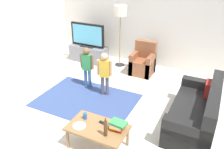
% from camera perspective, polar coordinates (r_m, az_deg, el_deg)
% --- Properties ---
extents(ground, '(7.80, 7.80, 0.00)m').
position_cam_1_polar(ground, '(5.02, -3.09, -9.43)').
color(ground, beige).
extents(wall_back, '(6.00, 0.12, 2.70)m').
position_cam_1_polar(wall_back, '(7.00, 9.00, 13.10)').
color(wall_back, silver).
rests_on(wall_back, ground).
extents(area_rug, '(2.20, 1.60, 0.01)m').
position_cam_1_polar(area_rug, '(5.46, -6.28, -6.20)').
color(area_rug, '#33477A').
rests_on(area_rug, ground).
extents(tv_stand, '(1.20, 0.44, 0.50)m').
position_cam_1_polar(tv_stand, '(7.39, -5.66, 5.02)').
color(tv_stand, slate).
rests_on(tv_stand, ground).
extents(tv, '(1.10, 0.28, 0.71)m').
position_cam_1_polar(tv, '(7.18, -5.97, 9.46)').
color(tv, black).
rests_on(tv, tv_stand).
extents(couch, '(0.80, 1.80, 0.86)m').
position_cam_1_polar(couch, '(4.81, 20.21, -8.80)').
color(couch, black).
rests_on(couch, ground).
extents(armchair, '(0.60, 0.60, 0.90)m').
position_cam_1_polar(armchair, '(6.62, 7.58, 2.77)').
color(armchair, brown).
rests_on(armchair, ground).
extents(floor_lamp, '(0.36, 0.36, 1.78)m').
position_cam_1_polar(floor_lamp, '(6.69, 2.05, 14.48)').
color(floor_lamp, '#262626').
rests_on(floor_lamp, ground).
extents(child_near_tv, '(0.35, 0.17, 1.05)m').
position_cam_1_polar(child_near_tv, '(5.73, -6.12, 2.61)').
color(child_near_tv, '#33598C').
rests_on(child_near_tv, ground).
extents(child_center, '(0.34, 0.18, 1.06)m').
position_cam_1_polar(child_center, '(5.35, -1.81, 1.01)').
color(child_center, '#4C4C59').
rests_on(child_center, ground).
extents(coffee_table, '(1.00, 0.60, 0.42)m').
position_cam_1_polar(coffee_table, '(4.03, -3.56, -13.15)').
color(coffee_table, olive).
rests_on(coffee_table, ground).
extents(book_stack, '(0.30, 0.23, 0.14)m').
position_cam_1_polar(book_stack, '(3.92, 1.33, -12.20)').
color(book_stack, red).
rests_on(book_stack, coffee_table).
extents(bottle, '(0.06, 0.06, 0.33)m').
position_cam_1_polar(bottle, '(3.75, -1.58, -12.93)').
color(bottle, '#4C3319').
rests_on(bottle, coffee_table).
extents(tv_remote, '(0.18, 0.08, 0.02)m').
position_cam_1_polar(tv_remote, '(4.06, -2.11, -11.76)').
color(tv_remote, black).
rests_on(tv_remote, coffee_table).
extents(soda_can, '(0.07, 0.07, 0.12)m').
position_cam_1_polar(soda_can, '(4.16, -6.56, -9.97)').
color(soda_can, '#2659B2').
rests_on(soda_can, coffee_table).
extents(plate, '(0.22, 0.22, 0.02)m').
position_cam_1_polar(plate, '(4.04, -7.98, -12.28)').
color(plate, white).
rests_on(plate, coffee_table).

